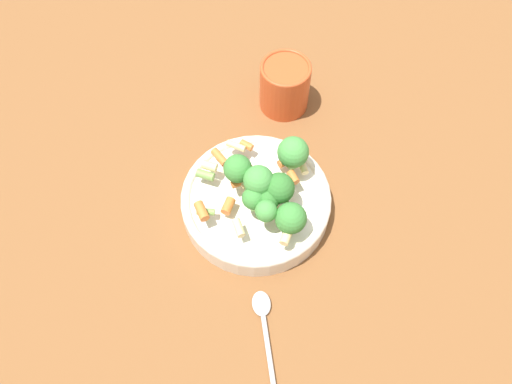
{
  "coord_description": "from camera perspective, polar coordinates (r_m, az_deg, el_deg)",
  "views": [
    {
      "loc": [
        0.19,
        0.31,
        0.68
      ],
      "look_at": [
        0.0,
        0.0,
        0.05
      ],
      "focal_mm": 35.0,
      "sensor_mm": 36.0,
      "label": 1
    }
  ],
  "objects": [
    {
      "name": "ground_plane",
      "position": [
        0.77,
        0.0,
        -1.83
      ],
      "size": [
        3.0,
        3.0,
        0.0
      ],
      "primitive_type": "plane",
      "color": "brown"
    },
    {
      "name": "pasta_salad",
      "position": [
        0.7,
        1.45,
        0.77
      ],
      "size": [
        0.19,
        0.19,
        0.07
      ],
      "color": "#8CB766",
      "rests_on": "bowl"
    },
    {
      "name": "cup",
      "position": [
        0.85,
        3.3,
        12.08
      ],
      "size": [
        0.08,
        0.08,
        0.09
      ],
      "color": "#CC4C23",
      "rests_on": "ground_plane"
    },
    {
      "name": "bowl",
      "position": [
        0.75,
        0.0,
        -1.04
      ],
      "size": [
        0.22,
        0.22,
        0.04
      ],
      "color": "silver",
      "rests_on": "ground_plane"
    },
    {
      "name": "spoon",
      "position": [
        0.7,
        1.01,
        -15.05
      ],
      "size": [
        0.08,
        0.15,
        0.01
      ],
      "rotation": [
        0.0,
        0.0,
        10.57
      ],
      "color": "silver",
      "rests_on": "ground_plane"
    }
  ]
}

